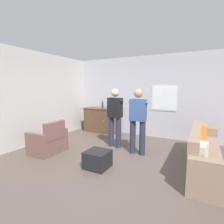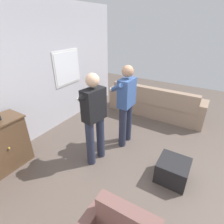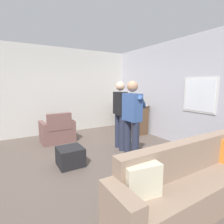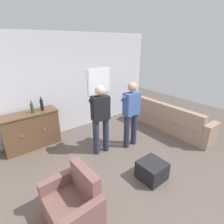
{
  "view_description": "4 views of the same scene",
  "coord_description": "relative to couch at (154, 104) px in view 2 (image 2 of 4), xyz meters",
  "views": [
    {
      "loc": [
        1.92,
        -3.37,
        1.71
      ],
      "look_at": [
        -0.19,
        0.64,
        1.08
      ],
      "focal_mm": 28.0,
      "sensor_mm": 36.0,
      "label": 1
    },
    {
      "loc": [
        -2.35,
        -0.59,
        2.36
      ],
      "look_at": [
        -0.02,
        0.84,
        0.95
      ],
      "focal_mm": 28.0,
      "sensor_mm": 36.0,
      "label": 2
    },
    {
      "loc": [
        3.25,
        -1.32,
        1.6
      ],
      "look_at": [
        -0.15,
        0.7,
        0.98
      ],
      "focal_mm": 28.0,
      "sensor_mm": 36.0,
      "label": 3
    },
    {
      "loc": [
        -2.35,
        -2.03,
        2.56
      ],
      "look_at": [
        -0.11,
        0.83,
        1.08
      ],
      "focal_mm": 28.0,
      "sensor_mm": 36.0,
      "label": 4
    }
  ],
  "objects": [
    {
      "name": "ground",
      "position": [
        -1.99,
        -0.71,
        -0.33
      ],
      "size": [
        10.4,
        10.4,
        0.0
      ],
      "primitive_type": "plane",
      "color": "brown"
    },
    {
      "name": "wall_back_with_window",
      "position": [
        -1.97,
        1.95,
        1.07
      ],
      "size": [
        5.2,
        0.15,
        2.8
      ],
      "color": "silver",
      "rests_on": "ground"
    },
    {
      "name": "couch",
      "position": [
        0.0,
        0.0,
        0.0
      ],
      "size": [
        0.57,
        2.6,
        0.86
      ],
      "color": "gray",
      "rests_on": "ground"
    },
    {
      "name": "ottoman",
      "position": [
        -2.01,
        -1.05,
        -0.15
      ],
      "size": [
        0.49,
        0.49,
        0.37
      ],
      "primitive_type": "cube",
      "color": "black",
      "rests_on": "ground"
    },
    {
      "name": "person_standing_left",
      "position": [
        -2.28,
        0.32,
        0.61
      ],
      "size": [
        0.55,
        0.5,
        1.68
      ],
      "color": "#282D42",
      "rests_on": "ground"
    },
    {
      "name": "person_standing_right",
      "position": [
        -1.52,
        0.1,
        0.61
      ],
      "size": [
        0.56,
        0.47,
        1.68
      ],
      "color": "#282D42",
      "rests_on": "ground"
    }
  ]
}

